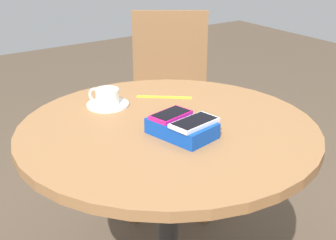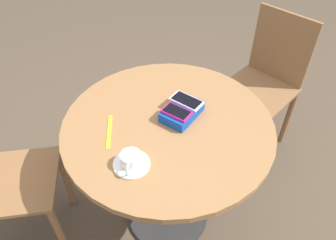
% 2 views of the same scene
% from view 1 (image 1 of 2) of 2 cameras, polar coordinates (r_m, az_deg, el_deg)
% --- Properties ---
extents(round_table, '(0.92, 0.92, 0.75)m').
position_cam_1_polar(round_table, '(1.50, -0.00, -5.83)').
color(round_table, '#2D2D2D').
rests_on(round_table, ground_plane).
extents(phone_box, '(0.21, 0.16, 0.05)m').
position_cam_1_polar(phone_box, '(1.36, 1.71, -1.00)').
color(phone_box, '#0F42AD').
rests_on(phone_box, round_table).
extents(phone_white, '(0.10, 0.15, 0.01)m').
position_cam_1_polar(phone_white, '(1.33, 3.24, -0.30)').
color(phone_white, silver).
rests_on(phone_white, phone_box).
extents(phone_magenta, '(0.09, 0.13, 0.01)m').
position_cam_1_polar(phone_magenta, '(1.38, 0.36, 0.63)').
color(phone_magenta, '#D11975').
rests_on(phone_magenta, phone_box).
extents(saucer, '(0.14, 0.14, 0.01)m').
position_cam_1_polar(saucer, '(1.60, -7.35, 1.87)').
color(saucer, white).
rests_on(saucer, round_table).
extents(coffee_cup, '(0.10, 0.09, 0.05)m').
position_cam_1_polar(coffee_cup, '(1.59, -7.50, 2.92)').
color(coffee_cup, white).
rests_on(coffee_cup, saucer).
extents(lanyard_strap, '(0.14, 0.16, 0.00)m').
position_cam_1_polar(lanyard_strap, '(1.67, -0.45, 2.81)').
color(lanyard_strap, yellow).
rests_on(lanyard_strap, round_table).
extents(chair_far_side, '(0.53, 0.53, 0.94)m').
position_cam_1_polar(chair_far_side, '(2.26, 0.21, 1.27)').
color(chair_far_side, brown).
rests_on(chair_far_side, ground_plane).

